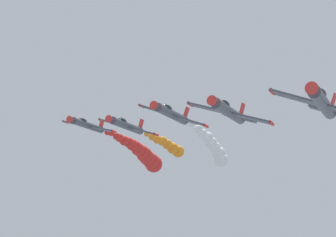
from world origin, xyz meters
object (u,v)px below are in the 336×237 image
airplane_lead (323,103)px  airplane_left_inner (228,111)px  airplane_right_inner (172,114)px  airplane_right_outer (87,125)px  airplane_left_outer (127,126)px

airplane_lead → airplane_left_inner: bearing=-39.2°
airplane_right_inner → airplane_right_outer: size_ratio=1.00×
airplane_left_outer → airplane_lead: bearing=140.0°
airplane_lead → airplane_left_outer: airplane_left_outer is taller
airplane_lead → airplane_right_inner: airplane_right_inner is taller
airplane_right_outer → airplane_lead: bearing=141.8°
airplane_right_inner → airplane_lead: bearing=139.8°
airplane_lead → airplane_left_outer: bearing=-40.0°
airplane_left_inner → airplane_right_outer: 39.06m
airplane_left_inner → airplane_lead: bearing=140.8°
airplane_left_outer → airplane_left_inner: bearing=139.6°
airplane_right_inner → airplane_right_outer: bearing=-36.2°
airplane_left_outer → airplane_right_outer: airplane_right_outer is taller
airplane_right_outer → airplane_right_inner: bearing=143.8°
airplane_lead → airplane_left_outer: 41.07m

